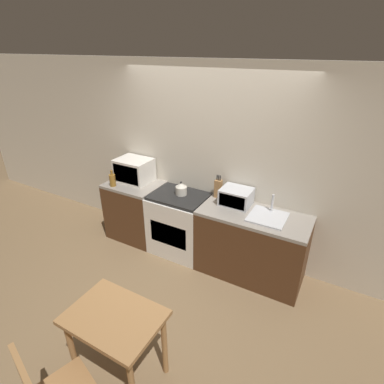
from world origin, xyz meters
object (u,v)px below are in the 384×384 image
Objects in this scene: bottle at (113,180)px; dining_table at (116,327)px; kettle at (181,189)px; stove_range at (180,223)px; toaster_oven at (236,197)px; microwave at (134,170)px.

bottle is 0.31× the size of dining_table.
bottle is at bearing -166.22° from kettle.
stove_range is at bearing 105.43° from dining_table.
toaster_oven reaches higher than kettle.
stove_range is 2.35× the size of toaster_oven.
kettle is at bearing 13.78° from bottle.
microwave is at bearing 176.38° from kettle.
toaster_oven is at bearing 10.99° from bottle.
stove_range is 1.04m from microwave.
kettle reaches higher than stove_range.
bottle is 2.28m from dining_table.
toaster_oven is at bearing 7.20° from kettle.
stove_range is at bearing -6.10° from microwave.
dining_table is at bearing -75.20° from kettle.
microwave reaches higher than dining_table.
bottle is 1.79m from toaster_oven.
toaster_oven is 0.49× the size of dining_table.
dining_table is at bearing -55.55° from microwave.
microwave is at bearing 124.45° from dining_table.
microwave reaches higher than kettle.
stove_range is 1.96m from dining_table.
microwave is (-0.83, 0.09, 0.62)m from stove_range.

